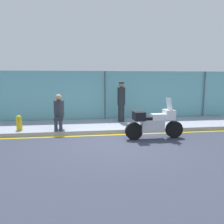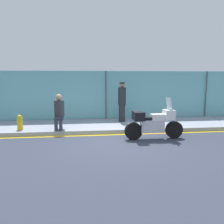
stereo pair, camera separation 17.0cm
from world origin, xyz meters
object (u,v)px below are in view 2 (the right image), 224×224
Objects in this scene: person_seated_on_curb at (59,110)px; fire_hydrant at (20,122)px; officer_standing at (122,102)px; motorcycle at (154,123)px.

fire_hydrant is at bearing 178.97° from person_seated_on_curb.
fire_hydrant is (-1.52, 0.03, -0.47)m from person_seated_on_curb.
fire_hydrant is at bearing -164.84° from officer_standing.
motorcycle is 2.66m from officer_standing.
person_seated_on_curb is 2.35× the size of fire_hydrant.
motorcycle is 1.18× the size of officer_standing.
officer_standing reaches higher than person_seated_on_curb.
person_seated_on_curb is (-2.70, -1.17, -0.17)m from officer_standing.
person_seated_on_curb is at bearing -156.57° from officer_standing.
fire_hydrant is (-4.21, -1.14, -0.64)m from officer_standing.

